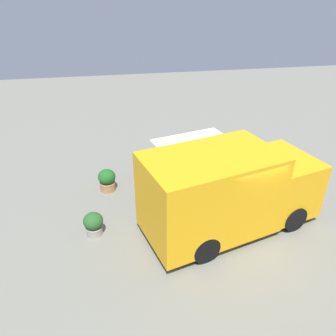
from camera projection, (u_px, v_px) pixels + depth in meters
name	position (u px, v px, depth m)	size (l,w,h in m)	color
ground_plane	(225.00, 226.00, 10.35)	(40.00, 40.00, 0.00)	slate
food_truck	(228.00, 193.00, 9.75)	(5.69, 3.48, 2.61)	#F4A814
person_customer	(140.00, 168.00, 12.86)	(0.69, 0.74, 0.87)	navy
planter_flowering_near	(257.00, 158.00, 13.38)	(0.59, 0.59, 0.87)	beige
planter_flowering_far	(93.00, 223.00, 9.86)	(0.59, 0.59, 0.74)	#9D998C
planter_flowering_side	(107.00, 180.00, 11.95)	(0.63, 0.63, 0.83)	#B37C53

